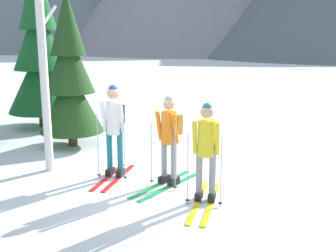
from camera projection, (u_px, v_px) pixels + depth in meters
The scene contains 7 objects.
ground_plane at pixel (157, 183), 7.78m from camera, with size 400.00×400.00×0.00m, color white.
skier_in_white at pixel (114, 125), 7.97m from camera, with size 0.61×1.58×1.80m.
skier_in_orange at pixel (169, 136), 7.55m from camera, with size 0.85×1.78×1.66m.
skier_in_yellow at pixel (206, 149), 6.78m from camera, with size 0.61×1.80×1.67m.
pine_tree_near at pixel (40, 53), 12.03m from camera, with size 1.98×1.98×4.77m.
pine_tree_mid at pixel (70, 77), 10.01m from camera, with size 1.55×1.55×3.75m.
birch_tree_tall at pixel (43, 55), 8.03m from camera, with size 0.44×1.01×4.53m.
Camera 1 is at (2.59, -6.89, 2.77)m, focal length 44.55 mm.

